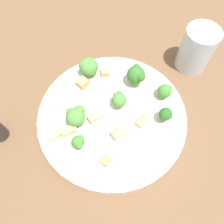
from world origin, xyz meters
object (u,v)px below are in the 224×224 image
object	(u,v)px
rigatoni_4	(55,134)
rigatoni_0	(78,110)
broccoli_floret_5	(165,115)
rigatoni_2	(95,117)
rigatoni_1	(119,132)
chicken_chunk_2	(82,83)
broccoli_floret_3	(119,99)
drinking_glass	(195,51)
rigatoni_5	(143,120)
broccoli_floret_6	(78,142)
broccoli_floret_4	(165,91)
broccoli_floret_1	(88,66)
pasta_bowl	(112,117)
chicken_chunk_1	(105,72)
rigatoni_3	(68,130)
broccoli_floret_0	(136,75)
chicken_chunk_0	(105,161)
broccoli_floret_2	(76,116)

from	to	relation	value
rigatoni_4	rigatoni_0	bearing A→B (deg)	-169.25
broccoli_floret_5	rigatoni_2	bearing A→B (deg)	-42.67
rigatoni_1	chicken_chunk_2	xyz separation A→B (m)	(-0.02, -0.13, -0.00)
broccoli_floret_3	broccoli_floret_5	bearing A→B (deg)	117.09
drinking_glass	rigatoni_0	bearing A→B (deg)	-11.44
rigatoni_4	broccoli_floret_3	bearing A→B (deg)	168.02
rigatoni_5	drinking_glass	size ratio (longest dim) A/B	0.29
broccoli_floret_6	rigatoni_2	world-z (taller)	broccoli_floret_6
chicken_chunk_2	broccoli_floret_4	bearing A→B (deg)	129.39
broccoli_floret_6	rigatoni_2	distance (m)	0.06
rigatoni_0	broccoli_floret_1	bearing A→B (deg)	-141.39
pasta_bowl	broccoli_floret_4	xyz separation A→B (m)	(-0.10, 0.04, 0.03)
chicken_chunk_1	rigatoni_3	bearing A→B (deg)	22.30
rigatoni_2	rigatoni_4	bearing A→B (deg)	-14.99
rigatoni_3	rigatoni_5	size ratio (longest dim) A/B	1.03
broccoli_floret_1	broccoli_floret_3	distance (m)	0.10
broccoli_floret_3	broccoli_floret_4	world-z (taller)	broccoli_floret_3
pasta_bowl	broccoli_floret_5	size ratio (longest dim) A/B	8.28
broccoli_floret_3	rigatoni_5	size ratio (longest dim) A/B	1.21
broccoli_floret_4	rigatoni_2	distance (m)	0.14
broccoli_floret_6	rigatoni_1	world-z (taller)	broccoli_floret_6
broccoli_floret_0	rigatoni_3	size ratio (longest dim) A/B	1.52
broccoli_floret_3	drinking_glass	size ratio (longest dim) A/B	0.36
broccoli_floret_4	broccoli_floret_0	bearing A→B (deg)	-72.18
rigatoni_0	chicken_chunk_0	world-z (taller)	rigatoni_0
broccoli_floret_6	pasta_bowl	bearing A→B (deg)	-173.79
broccoli_floret_0	rigatoni_5	bearing A→B (deg)	54.50
broccoli_floret_1	pasta_bowl	bearing A→B (deg)	74.83
broccoli_floret_4	chicken_chunk_0	xyz separation A→B (m)	(0.17, 0.02, -0.01)
rigatoni_1	broccoli_floret_5	bearing A→B (deg)	157.20
rigatoni_5	broccoli_floret_4	bearing A→B (deg)	-169.71
broccoli_floret_4	rigatoni_1	distance (m)	0.12
broccoli_floret_4	chicken_chunk_2	xyz separation A→B (m)	(0.11, -0.13, -0.01)
broccoli_floret_0	rigatoni_3	bearing A→B (deg)	-0.62
pasta_bowl	broccoli_floret_4	world-z (taller)	broccoli_floret_4
broccoli_floret_4	rigatoni_5	bearing A→B (deg)	10.29
broccoli_floret_6	chicken_chunk_0	distance (m)	0.06
broccoli_floret_2	broccoli_floret_6	size ratio (longest dim) A/B	1.22
broccoli_floret_3	rigatoni_3	size ratio (longest dim) A/B	1.18
rigatoni_2	broccoli_floret_3	bearing A→B (deg)	172.43
rigatoni_3	chicken_chunk_0	xyz separation A→B (m)	(-0.01, 0.09, -0.00)
broccoli_floret_1	chicken_chunk_1	xyz separation A→B (m)	(-0.02, 0.02, -0.02)
broccoli_floret_5	rigatoni_0	distance (m)	0.16
pasta_bowl	broccoli_floret_2	bearing A→B (deg)	-28.97
broccoli_floret_1	rigatoni_0	bearing A→B (deg)	38.61
chicken_chunk_0	drinking_glass	distance (m)	0.31
chicken_chunk_1	broccoli_floret_0	bearing A→B (deg)	118.87
broccoli_floret_2	broccoli_floret_3	xyz separation A→B (m)	(-0.08, 0.03, -0.00)
broccoli_floret_3	rigatoni_2	size ratio (longest dim) A/B	1.32
rigatoni_3	drinking_glass	size ratio (longest dim) A/B	0.30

